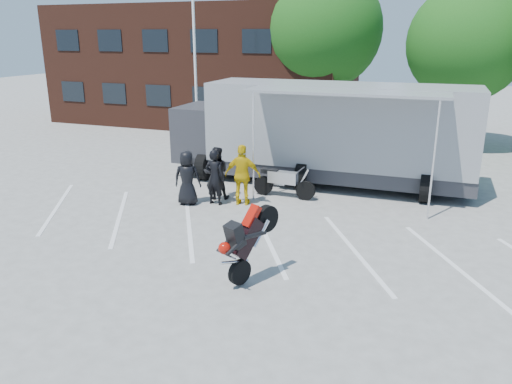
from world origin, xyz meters
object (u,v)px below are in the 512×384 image
Objects in this scene: tree_mid at (467,43)px; parked_motorcycle at (284,197)px; flagpole at (199,41)px; spectator_leather_c at (216,173)px; tree_left at (324,30)px; transporter_truck at (323,183)px; spectator_leather_a at (187,178)px; spectator_hivis at (243,175)px; spectator_leather_b at (215,177)px; stunt_bike_rider at (260,276)px.

tree_mid is 3.44× the size of parked_motorcycle.
spectator_leather_c is at bearing -59.72° from flagpole.
tree_left is 0.75× the size of transporter_truck.
spectator_leather_a is 1.80m from spectator_hivis.
tree_left is 4.73× the size of spectator_leather_b.
spectator_leather_c is (-0.21, 0.58, -0.03)m from spectator_leather_b.
parked_motorcycle is at bearing -160.41° from spectator_leather_a.
flagpole reaches higher than tree_mid.
spectator_leather_a reaches higher than stunt_bike_rider.
flagpole is at bearing 153.19° from transporter_truck.
spectator_hivis is (-2.32, 4.62, 0.99)m from stunt_bike_rider.
flagpole is at bearing -156.03° from tree_mid.
tree_left reaches higher than spectator_leather_a.
spectator_hivis is at bearing 141.02° from stunt_bike_rider.
spectator_leather_b reaches higher than stunt_bike_rider.
tree_left reaches higher than tree_mid.
flagpole is 8.86m from spectator_leather_a.
tree_mid is at bearing -8.13° from tree_left.
spectator_hivis is at bearing -54.19° from flagpole.
stunt_bike_rider is at bearing 128.90° from spectator_leather_b.
spectator_leather_b is (3.89, -6.88, -4.14)m from flagpole.
tree_mid is at bearing 99.91° from stunt_bike_rider.
transporter_truck is 2.35m from parked_motorcycle.
transporter_truck is 5.80× the size of spectator_hivis.
parked_motorcycle is 1.12× the size of spectator_hivis.
spectator_leather_a is at bearing -123.85° from tree_mid.
flagpole is 12.31m from tree_mid.
tree_mid is 0.67× the size of transporter_truck.
transporter_truck is 5.16× the size of parked_motorcycle.
spectator_hivis is (1.69, 0.62, 0.10)m from spectator_leather_a.
transporter_truck is (2.40, -9.21, -5.57)m from tree_left.
parked_motorcycle is 1.22× the size of spectator_leather_b.
flagpole reaches higher than parked_motorcycle.
spectator_leather_c is at bearing -138.28° from spectator_leather_a.
spectator_leather_c is at bearing -67.04° from spectator_leather_b.
parked_motorcycle is at bearing -42.98° from flagpole.
tree_left is 13.70m from spectator_leather_b.
spectator_leather_c is (-2.96, -3.09, 0.89)m from transporter_truck.
parked_motorcycle is at bearing -178.53° from spectator_leather_c.
parked_motorcycle is 1.87m from spectator_hivis.
transporter_truck reaches higher than spectator_leather_c.
spectator_hivis reaches higher than transporter_truck.
stunt_bike_rider is 5.26m from spectator_hivis.
tree_mid is 4.02× the size of stunt_bike_rider.
spectator_leather_c is (0.62, 0.90, -0.00)m from spectator_leather_a.
spectator_leather_b is at bearing 150.64° from stunt_bike_rider.
spectator_leather_c reaches higher than parked_motorcycle.
stunt_bike_rider is at bearing -57.75° from flagpole.
tree_left is 1.13× the size of tree_mid.
transporter_truck is at bearing -129.44° from spectator_hivis.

